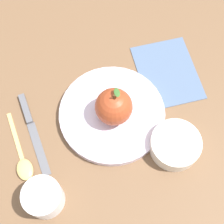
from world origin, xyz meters
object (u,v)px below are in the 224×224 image
(linen_napkin, at_px, (167,72))
(dinner_plate, at_px, (112,114))
(side_bowl, at_px, (175,144))
(knife, at_px, (31,126))
(spoon, at_px, (23,162))
(apple, at_px, (114,107))
(cup, at_px, (43,197))

(linen_napkin, bearing_deg, dinner_plate, 167.04)
(side_bowl, xyz_separation_m, knife, (-0.15, 0.28, -0.02))
(spoon, xyz_separation_m, linen_napkin, (0.37, -0.13, -0.00))
(dinner_plate, distance_m, apple, 0.05)
(spoon, bearing_deg, cup, -107.61)
(apple, height_order, side_bowl, apple)
(cup, bearing_deg, side_bowl, -30.75)
(dinner_plate, height_order, cup, cup)
(cup, xyz_separation_m, spoon, (0.03, 0.09, -0.03))
(dinner_plate, xyz_separation_m, side_bowl, (0.02, -0.15, 0.01))
(apple, relative_size, spoon, 0.62)
(cup, height_order, spoon, cup)
(linen_napkin, bearing_deg, apple, 169.09)
(side_bowl, bearing_deg, spoon, 132.56)
(spoon, relative_size, linen_napkin, 0.85)
(apple, distance_m, cup, 0.23)
(apple, height_order, spoon, apple)
(dinner_plate, relative_size, spoon, 1.56)
(dinner_plate, xyz_separation_m, spoon, (-0.20, 0.09, -0.01))
(side_bowl, relative_size, linen_napkin, 0.60)
(linen_napkin, bearing_deg, knife, 150.66)
(side_bowl, bearing_deg, linen_napkin, 36.89)
(knife, bearing_deg, cup, -127.17)
(side_bowl, xyz_separation_m, cup, (-0.25, 0.15, 0.01))
(cup, bearing_deg, spoon, 72.39)
(cup, relative_size, spoon, 0.51)
(dinner_plate, height_order, spoon, dinner_plate)
(dinner_plate, bearing_deg, knife, 134.98)
(dinner_plate, relative_size, linen_napkin, 1.33)
(side_bowl, height_order, knife, side_bowl)
(dinner_plate, bearing_deg, spoon, 156.83)
(cup, distance_m, knife, 0.17)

